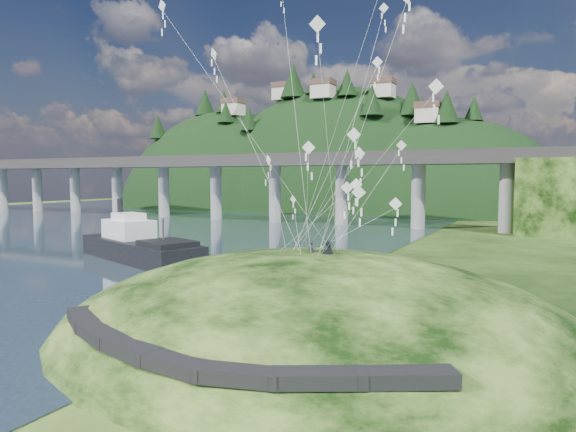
% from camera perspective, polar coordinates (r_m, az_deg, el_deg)
% --- Properties ---
extents(ground, '(320.00, 320.00, 0.00)m').
position_cam_1_polar(ground, '(36.48, -10.14, -11.46)').
color(ground, black).
rests_on(ground, ground).
extents(grass_hill, '(36.00, 32.00, 13.00)m').
position_cam_1_polar(grass_hill, '(34.65, 2.97, -14.86)').
color(grass_hill, black).
rests_on(grass_hill, ground).
extents(footpath, '(22.29, 5.84, 0.83)m').
position_cam_1_polar(footpath, '(24.14, -10.12, -14.63)').
color(footpath, black).
rests_on(footpath, ground).
extents(bridge, '(160.00, 11.00, 15.00)m').
position_cam_1_polar(bridge, '(108.97, 1.12, 4.28)').
color(bridge, '#2D2B2B').
rests_on(bridge, ground).
extents(far_ridge, '(153.00, 70.00, 94.50)m').
position_cam_1_polar(far_ridge, '(164.40, 3.72, -1.67)').
color(far_ridge, black).
rests_on(far_ridge, ground).
extents(work_barge, '(21.28, 12.46, 7.21)m').
position_cam_1_polar(work_barge, '(63.39, -16.29, -3.14)').
color(work_barge, black).
rests_on(work_barge, ground).
extents(wooden_dock, '(15.22, 6.49, 1.08)m').
position_cam_1_polar(wooden_dock, '(43.83, -9.36, -8.11)').
color(wooden_dock, '#3B2618').
rests_on(wooden_dock, ground).
extents(kite_flyers, '(1.99, 0.80, 1.69)m').
position_cam_1_polar(kite_flyers, '(33.06, 3.99, -2.76)').
color(kite_flyers, '#23242F').
rests_on(kite_flyers, ground).
extents(kite_swarm, '(19.04, 16.10, 19.61)m').
position_cam_1_polar(kite_swarm, '(33.07, 5.24, 12.05)').
color(kite_swarm, white).
rests_on(kite_swarm, ground).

